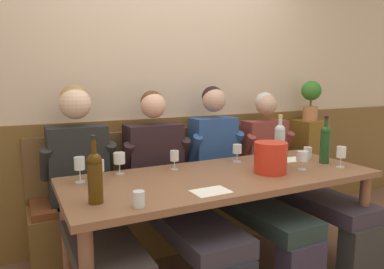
{
  "coord_description": "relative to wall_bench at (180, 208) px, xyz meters",
  "views": [
    {
      "loc": [
        -1.2,
        -1.78,
        1.36
      ],
      "look_at": [
        -0.07,
        0.45,
        0.97
      ],
      "focal_mm": 33.2,
      "sensor_mm": 36.0,
      "label": 1
    }
  ],
  "objects": [
    {
      "name": "water_tumbler_left",
      "position": [
        -0.68,
        -1.01,
        0.5
      ],
      "size": [
        0.06,
        0.06,
        0.08
      ],
      "primitive_type": "cylinder",
      "color": "silver",
      "rests_on": "dining_table"
    },
    {
      "name": "corner_pedestal",
      "position": [
        1.47,
        0.03,
        0.2
      ],
      "size": [
        0.28,
        0.28,
        0.95
      ],
      "primitive_type": "cube",
      "color": "brown",
      "rests_on": "ground"
    },
    {
      "name": "wine_glass_right_end",
      "position": [
        -0.77,
        -0.49,
        0.56
      ],
      "size": [
        0.08,
        0.08,
        0.14
      ],
      "color": "silver",
      "rests_on": "dining_table"
    },
    {
      "name": "wine_glass_by_bottle",
      "position": [
        0.56,
        -0.81,
        0.55
      ],
      "size": [
        0.08,
        0.08,
        0.13
      ],
      "color": "silver",
      "rests_on": "dining_table"
    },
    {
      "name": "wine_glass_center_front",
      "position": [
        0.85,
        -0.89,
        0.57
      ],
      "size": [
        0.06,
        0.06,
        0.15
      ],
      "color": "silver",
      "rests_on": "dining_table"
    },
    {
      "name": "wine_glass_center_rear",
      "position": [
        -0.6,
        -0.36,
        0.56
      ],
      "size": [
        0.08,
        0.08,
        0.14
      ],
      "color": "silver",
      "rests_on": "dining_table"
    },
    {
      "name": "wine_bottle_amber_mid",
      "position": [
        0.48,
        -0.67,
        0.63
      ],
      "size": [
        0.07,
        0.07,
        0.37
      ],
      "color": "#ACC6C6",
      "rests_on": "dining_table"
    },
    {
      "name": "wine_glass_left_end",
      "position": [
        -0.87,
        -0.44,
        0.57
      ],
      "size": [
        0.06,
        0.06,
        0.16
      ],
      "color": "silver",
      "rests_on": "dining_table"
    },
    {
      "name": "tasting_sheet_right_guest",
      "position": [
        0.7,
        -0.55,
        0.46
      ],
      "size": [
        0.22,
        0.17,
        0.0
      ],
      "primitive_type": "cube",
      "rotation": [
        0.0,
        0.0,
        -0.08
      ],
      "color": "white",
      "rests_on": "dining_table"
    },
    {
      "name": "wall_bench",
      "position": [
        0.0,
        0.0,
        0.0
      ],
      "size": [
        2.34,
        0.42,
        0.94
      ],
      "color": "brown",
      "rests_on": "ground"
    },
    {
      "name": "dining_table",
      "position": [
        0.0,
        -0.68,
        0.38
      ],
      "size": [
        2.04,
        0.83,
        0.74
      ],
      "color": "brown",
      "rests_on": "ground"
    },
    {
      "name": "wine_glass_mid_right",
      "position": [
        -0.23,
        -0.41,
        0.55
      ],
      "size": [
        0.06,
        0.06,
        0.13
      ],
      "color": "silver",
      "rests_on": "dining_table"
    },
    {
      "name": "person_center_right_seat",
      "position": [
        0.86,
        -0.4,
        0.31
      ],
      "size": [
        0.52,
        1.26,
        1.24
      ],
      "color": "#323231",
      "rests_on": "ground"
    },
    {
      "name": "tasting_sheet_left_guest",
      "position": [
        -0.25,
        -0.96,
        0.46
      ],
      "size": [
        0.21,
        0.15,
        0.0
      ],
      "primitive_type": "cube",
      "rotation": [
        0.0,
        0.0,
        0.01
      ],
      "color": "white",
      "rests_on": "dining_table"
    },
    {
      "name": "person_center_left_seat",
      "position": [
        -0.81,
        -0.34,
        0.37
      ],
      "size": [
        0.51,
        1.27,
        1.32
      ],
      "color": "#292938",
      "rests_on": "ground"
    },
    {
      "name": "wine_glass_near_bucket",
      "position": [
        0.29,
        -0.41,
        0.56
      ],
      "size": [
        0.07,
        0.07,
        0.13
      ],
      "color": "silver",
      "rests_on": "dining_table"
    },
    {
      "name": "potted_plant",
      "position": [
        1.47,
        0.03,
        0.9
      ],
      "size": [
        0.19,
        0.19,
        0.39
      ],
      "color": "#B57146",
      "rests_on": "corner_pedestal"
    },
    {
      "name": "wine_bottle_green_tall",
      "position": [
        0.84,
        -0.75,
        0.61
      ],
      "size": [
        0.07,
        0.07,
        0.35
      ],
      "color": "#1C421C",
      "rests_on": "dining_table"
    },
    {
      "name": "ice_bucket",
      "position": [
        0.3,
        -0.79,
        0.57
      ],
      "size": [
        0.22,
        0.22,
        0.21
      ],
      "primitive_type": "cylinder",
      "color": "red",
      "rests_on": "dining_table"
    },
    {
      "name": "wood_wainscot_panel",
      "position": [
        0.0,
        0.21,
        0.24
      ],
      "size": [
        6.8,
        0.03,
        1.03
      ],
      "primitive_type": "cube",
      "color": "brown",
      "rests_on": "ground"
    },
    {
      "name": "person_left_seat",
      "position": [
        -0.23,
        -0.36,
        0.33
      ],
      "size": [
        0.54,
        1.27,
        1.28
      ],
      "color": "#262833",
      "rests_on": "ground"
    },
    {
      "name": "person_right_seat",
      "position": [
        0.31,
        -0.36,
        0.35
      ],
      "size": [
        0.48,
        1.26,
        1.31
      ],
      "color": "#342D41",
      "rests_on": "ground"
    },
    {
      "name": "wine_bottle_clear_water",
      "position": [
        -0.86,
        -0.85,
        0.6
      ],
      "size": [
        0.07,
        0.07,
        0.35
      ],
      "color": "#442A08",
      "rests_on": "dining_table"
    },
    {
      "name": "water_tumbler_center",
      "position": [
        0.83,
        -0.59,
        0.51
      ],
      "size": [
        0.06,
        0.06,
        0.09
      ],
      "primitive_type": "cylinder",
      "color": "silver",
      "rests_on": "dining_table"
    },
    {
      "name": "room_wall_back",
      "position": [
        0.0,
        0.26,
        1.12
      ],
      "size": [
        6.8,
        0.08,
        2.8
      ],
      "primitive_type": "cube",
      "color": "beige",
      "rests_on": "ground"
    }
  ]
}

